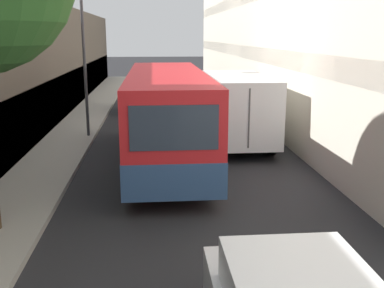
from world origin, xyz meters
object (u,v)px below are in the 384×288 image
(street_lamp, at_px, (82,18))
(box_truck, at_px, (230,104))
(bus, at_px, (167,114))
(panel_van, at_px, (149,91))

(street_lamp, bearing_deg, box_truck, -7.79)
(bus, distance_m, box_truck, 3.78)
(box_truck, relative_size, street_lamp, 1.09)
(box_truck, height_order, street_lamp, street_lamp)
(bus, distance_m, street_lamp, 5.72)
(bus, relative_size, panel_van, 2.39)
(box_truck, distance_m, panel_van, 8.43)
(bus, height_order, box_truck, bus)
(panel_van, relative_size, street_lamp, 0.64)
(panel_van, bearing_deg, bus, -86.37)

